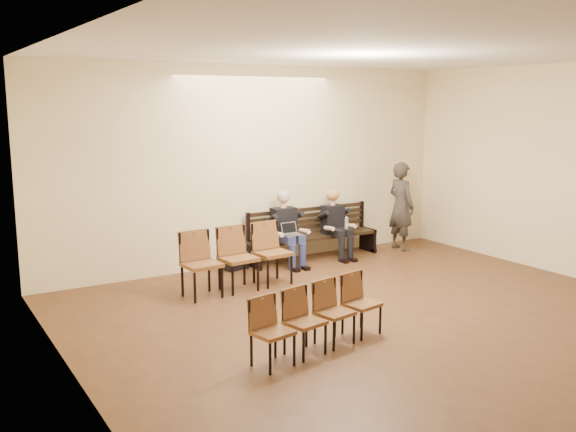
% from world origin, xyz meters
% --- Properties ---
extents(ground, '(10.00, 10.00, 0.00)m').
position_xyz_m(ground, '(0.00, 0.00, 0.00)').
color(ground, brown).
rests_on(ground, ground).
extents(room_walls, '(8.02, 10.01, 3.51)m').
position_xyz_m(room_walls, '(0.00, 0.79, 2.54)').
color(room_walls, '#F9EAB3').
rests_on(room_walls, ground).
extents(bench, '(2.60, 0.90, 0.45)m').
position_xyz_m(bench, '(1.03, 4.65, 0.23)').
color(bench, black).
rests_on(bench, ground).
extents(seated_man, '(0.54, 0.75, 1.30)m').
position_xyz_m(seated_man, '(0.36, 4.53, 0.65)').
color(seated_man, black).
rests_on(seated_man, ground).
extents(seated_woman, '(0.50, 0.69, 1.16)m').
position_xyz_m(seated_woman, '(1.43, 4.53, 0.58)').
color(seated_woman, black).
rests_on(seated_woman, ground).
extents(laptop, '(0.33, 0.27, 0.22)m').
position_xyz_m(laptop, '(0.35, 4.30, 0.56)').
color(laptop, '#B3B3B8').
rests_on(laptop, bench).
extents(water_bottle, '(0.07, 0.07, 0.23)m').
position_xyz_m(water_bottle, '(1.52, 4.32, 0.56)').
color(water_bottle, silver).
rests_on(water_bottle, bench).
extents(bag, '(0.46, 0.36, 0.30)m').
position_xyz_m(bag, '(-0.56, 4.75, 0.15)').
color(bag, black).
rests_on(bag, ground).
extents(passerby, '(0.50, 0.74, 1.98)m').
position_xyz_m(passerby, '(2.91, 4.42, 0.99)').
color(passerby, '#332E2A').
rests_on(passerby, ground).
extents(chair_row_front, '(1.81, 0.66, 0.99)m').
position_xyz_m(chair_row_front, '(-1.07, 3.59, 0.50)').
color(chair_row_front, brown).
rests_on(chair_row_front, ground).
extents(chair_row_back, '(1.92, 0.77, 0.77)m').
position_xyz_m(chair_row_back, '(-1.34, 0.96, 0.39)').
color(chair_row_back, brown).
rests_on(chair_row_back, ground).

